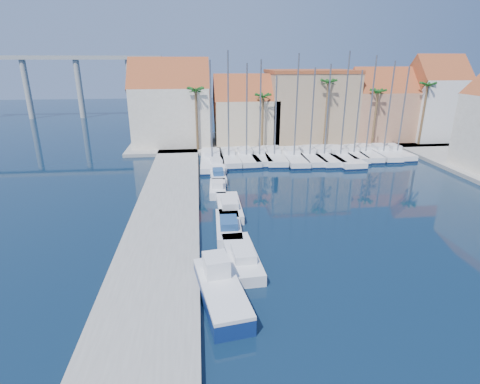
{
  "coord_description": "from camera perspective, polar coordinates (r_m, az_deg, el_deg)",
  "views": [
    {
      "loc": [
        -5.69,
        -14.85,
        13.6
      ],
      "look_at": [
        -2.44,
        14.82,
        3.0
      ],
      "focal_mm": 28.0,
      "sensor_mm": 36.0,
      "label": 1
    }
  ],
  "objects": [
    {
      "name": "palm_1",
      "position": [
        57.93,
        3.51,
        14.11
      ],
      "size": [
        2.6,
        2.6,
        9.15
      ],
      "color": "brown",
      "rests_on": "shore_north"
    },
    {
      "name": "sailboat_1",
      "position": [
        52.86,
        -1.78,
        5.33
      ],
      "size": [
        2.9,
        9.77,
        14.72
      ],
      "rotation": [
        0.0,
        0.0,
        0.03
      ],
      "color": "white",
      "rests_on": "ground"
    },
    {
      "name": "sailboat_0",
      "position": [
        51.74,
        -4.25,
        4.92
      ],
      "size": [
        3.45,
        11.9,
        13.57
      ],
      "rotation": [
        0.0,
        0.0,
        -0.03
      ],
      "color": "white",
      "rests_on": "ground"
    },
    {
      "name": "building_4",
      "position": [
        72.95,
        27.41,
        12.22
      ],
      "size": [
        8.3,
        8.0,
        14.0
      ],
      "color": "white",
      "rests_on": "shore_north"
    },
    {
      "name": "palm_0",
      "position": [
        57.03,
        -6.78,
        14.88
      ],
      "size": [
        2.6,
        2.6,
        10.15
      ],
      "color": "brown",
      "rests_on": "shore_north"
    },
    {
      "name": "sailboat_2",
      "position": [
        53.33,
        0.88,
        5.44
      ],
      "size": [
        3.23,
        10.06,
        13.14
      ],
      "rotation": [
        0.0,
        0.0,
        0.06
      ],
      "color": "white",
      "rests_on": "ground"
    },
    {
      "name": "building_1",
      "position": [
        62.87,
        0.84,
        11.97
      ],
      "size": [
        10.3,
        8.0,
        11.0
      ],
      "color": "beige",
      "rests_on": "shore_north"
    },
    {
      "name": "sailboat_8",
      "position": [
        55.54,
        14.75,
        5.36
      ],
      "size": [
        3.62,
        11.95,
        14.66
      ],
      "rotation": [
        0.0,
        0.0,
        0.04
      ],
      "color": "white",
      "rests_on": "ground"
    },
    {
      "name": "sailboat_12",
      "position": [
        60.3,
        22.6,
        5.63
      ],
      "size": [
        2.44,
        8.22,
        12.68
      ],
      "rotation": [
        0.0,
        0.0,
        0.03
      ],
      "color": "white",
      "rests_on": "ground"
    },
    {
      "name": "sailboat_5",
      "position": [
        53.69,
        8.09,
        5.36
      ],
      "size": [
        3.01,
        10.2,
        14.37
      ],
      "rotation": [
        0.0,
        0.0,
        -0.03
      ],
      "color": "white",
      "rests_on": "ground"
    },
    {
      "name": "motorboat_west_2",
      "position": [
        35.27,
        -1.66,
        -2.24
      ],
      "size": [
        2.14,
        6.65,
        1.4
      ],
      "rotation": [
        0.0,
        0.0,
        -0.0
      ],
      "color": "white",
      "rests_on": "ground"
    },
    {
      "name": "motorboat_west_1",
      "position": [
        31.2,
        -1.78,
        -5.27
      ],
      "size": [
        2.16,
        6.24,
        1.4
      ],
      "rotation": [
        0.0,
        0.0,
        -0.03
      ],
      "color": "white",
      "rests_on": "ground"
    },
    {
      "name": "fishing_boat",
      "position": [
        22.89,
        -2.99,
        -14.55
      ],
      "size": [
        3.25,
        6.95,
        2.34
      ],
      "rotation": [
        0.0,
        0.0,
        0.16
      ],
      "color": "navy",
      "rests_on": "ground"
    },
    {
      "name": "building_0",
      "position": [
        62.4,
        -10.44,
        12.73
      ],
      "size": [
        12.3,
        9.0,
        13.5
      ],
      "color": "beige",
      "rests_on": "shore_north"
    },
    {
      "name": "sailboat_9",
      "position": [
        57.14,
        16.78,
        5.57
      ],
      "size": [
        2.97,
        8.93,
        12.27
      ],
      "rotation": [
        0.0,
        0.0,
        -0.07
      ],
      "color": "white",
      "rests_on": "ground"
    },
    {
      "name": "motorboat_west_5",
      "position": [
        49.77,
        -3.72,
        4.27
      ],
      "size": [
        2.55,
        6.51,
        1.4
      ],
      "rotation": [
        0.0,
        0.0,
        0.08
      ],
      "color": "white",
      "rests_on": "ground"
    },
    {
      "name": "sailboat_11",
      "position": [
        59.36,
        20.79,
        5.65
      ],
      "size": [
        2.76,
        9.13,
        13.46
      ],
      "rotation": [
        0.0,
        0.0,
        -0.04
      ],
      "color": "white",
      "rests_on": "ground"
    },
    {
      "name": "building_2",
      "position": [
        65.98,
        10.51,
        12.85
      ],
      "size": [
        14.2,
        10.2,
        11.5
      ],
      "color": "tan",
      "rests_on": "shore_north"
    },
    {
      "name": "sailboat_4",
      "position": [
        53.94,
        5.17,
        5.5
      ],
      "size": [
        3.38,
        10.39,
        11.58
      ],
      "rotation": [
        0.0,
        0.0,
        -0.07
      ],
      "color": "white",
      "rests_on": "ground"
    },
    {
      "name": "palm_4",
      "position": [
        67.24,
        26.68,
        14.12
      ],
      "size": [
        2.6,
        2.6,
        10.65
      ],
      "color": "brown",
      "rests_on": "shore_north"
    },
    {
      "name": "motorboat_west_3",
      "position": [
        40.42,
        -3.42,
        0.62
      ],
      "size": [
        1.94,
        5.3,
        1.4
      ],
      "rotation": [
        0.0,
        0.0,
        -0.05
      ],
      "color": "white",
      "rests_on": "ground"
    },
    {
      "name": "viaduct",
      "position": [
        102.49,
        -26.32,
        15.77
      ],
      "size": [
        48.0,
        2.2,
        14.45
      ],
      "color": "#9E9E99",
      "rests_on": "ground"
    },
    {
      "name": "quay_west",
      "position": [
        31.51,
        -11.74,
        -5.95
      ],
      "size": [
        6.0,
        77.0,
        0.5
      ],
      "primitive_type": "cube",
      "color": "gray",
      "rests_on": "ground"
    },
    {
      "name": "sailboat_10",
      "position": [
        58.31,
        18.41,
        5.7
      ],
      "size": [
        2.92,
        9.32,
        14.14
      ],
      "rotation": [
        0.0,
        0.0,
        -0.05
      ],
      "color": "white",
      "rests_on": "ground"
    },
    {
      "name": "motorboat_west_0",
      "position": [
        26.64,
        0.3,
        -9.87
      ],
      "size": [
        2.48,
        6.56,
        1.4
      ],
      "rotation": [
        0.0,
        0.0,
        0.07
      ],
      "color": "white",
      "rests_on": "ground"
    },
    {
      "name": "palm_3",
      "position": [
        63.43,
        20.27,
        13.89
      ],
      "size": [
        2.6,
        2.6,
        9.65
      ],
      "color": "brown",
      "rests_on": "shore_north"
    },
    {
      "name": "building_3",
      "position": [
        69.48,
        20.47,
        11.97
      ],
      "size": [
        10.3,
        8.0,
        12.0
      ],
      "color": "tan",
      "rests_on": "shore_north"
    },
    {
      "name": "motorboat_west_4",
      "position": [
        44.82,
        -3.38,
        2.54
      ],
      "size": [
        1.82,
        5.39,
        1.4
      ],
      "rotation": [
        0.0,
        0.0,
        0.02
      ],
      "color": "white",
      "rests_on": "ground"
    },
    {
      "name": "sailboat_7",
      "position": [
        55.29,
        12.46,
        5.47
      ],
      "size": [
        3.2,
        11.12,
        13.07
      ],
      "rotation": [
        0.0,
        0.0,
        0.03
      ],
      "color": "white",
      "rests_on": "ground"
    },
    {
      "name": "sailboat_3",
      "position": [
        53.33,
        2.88,
        5.45
      ],
      "size": [
        2.58,
        8.88,
        13.63
      ],
      "rotation": [
        0.0,
        0.0,
        0.03
      ],
      "color": "white",
      "rests_on": "ground"
    },
    {
      "name": "palm_2",
      "position": [
        60.27,
        13.33,
        15.65
      ],
      "size": [
        2.6,
        2.6,
        11.15
      ],
      "color": "brown",
      "rests_on": "shore_north"
    },
    {
      "name": "sailboat_6",
      "position": [
        54.53,
        10.4,
        5.42
      ],
      "size": [
        2.81,
        10.22,
        12.63
      ],
      "rotation": [
        0.0,
        0.0,
        -0.01
      ],
      "color": "white",
      "rests_on": "ground"
    },
    {
      "name": "ground",
      "position": [
        20.92,
        11.98,
        -21.5
      ],
      "size": [
        260.0,
        260.0,
        0.0
      ],
      "primitive_type": "plane",
      "color": "black",
      "rests_on": "ground"
    },
    {
      "name": "shore_north",
      "position": [
        66.14,
        7.67,
        7.74
      ],
      "size": [
        54.0,
        16.0,
        0.5
      ],
      "primitive_type": "cube",
      "color": "gray",
      "rests_on": "ground"
    }
  ]
}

